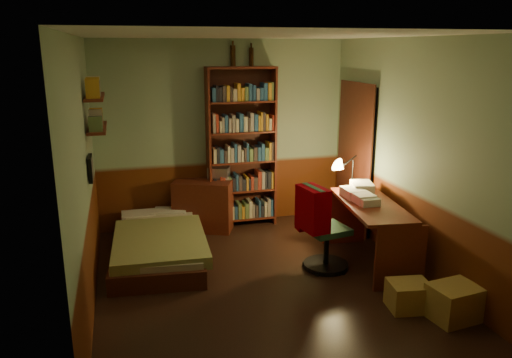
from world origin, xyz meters
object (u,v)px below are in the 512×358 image
object	(u,v)px
desk_lamp	(353,163)
cardboard_box_a	(454,302)
dresser	(203,206)
bookshelf	(242,148)
bed	(158,235)
desk	(369,234)
office_chair	(327,222)
cardboard_box_b	(409,296)
mini_stereo	(219,172)

from	to	relation	value
desk_lamp	cardboard_box_a	xyz separation A→B (m)	(0.09, -2.04, -0.89)
dresser	bookshelf	distance (m)	0.96
bed	desk	distance (m)	2.52
office_chair	cardboard_box_a	bearing A→B (deg)	-71.75
dresser	cardboard_box_b	world-z (taller)	dresser
desk	office_chair	world-z (taller)	office_chair
desk_lamp	cardboard_box_b	distance (m)	2.00
desk_lamp	office_chair	distance (m)	1.04
mini_stereo	cardboard_box_a	world-z (taller)	mini_stereo
desk_lamp	cardboard_box_b	xyz separation A→B (m)	(-0.21, -1.76, -0.92)
office_chair	cardboard_box_a	xyz separation A→B (m)	(0.72, -1.36, -0.39)
bed	cardboard_box_b	world-z (taller)	bed
bed	desk	world-z (taller)	desk
desk_lamp	cardboard_box_a	distance (m)	2.23
bookshelf	office_chair	xyz separation A→B (m)	(0.58, -1.70, -0.56)
office_chair	desk_lamp	bearing A→B (deg)	37.85
cardboard_box_a	cardboard_box_b	bearing A→B (deg)	137.72
desk	office_chair	bearing A→B (deg)	-175.22
bed	dresser	xyz separation A→B (m)	(0.68, 0.79, 0.07)
cardboard_box_a	cardboard_box_b	distance (m)	0.42
bed	mini_stereo	bearing A→B (deg)	50.28
bed	office_chair	bearing A→B (deg)	-18.27
desk	cardboard_box_a	world-z (taller)	desk
dresser	cardboard_box_a	distance (m)	3.53
dresser	office_chair	distance (m)	2.00
desk	cardboard_box_a	bearing A→B (deg)	-74.27
bed	mini_stereo	distance (m)	1.41
dresser	bookshelf	xyz separation A→B (m)	(0.58, 0.09, 0.77)
bed	dresser	distance (m)	1.05
bed	dresser	size ratio (longest dim) A/B	2.39
office_chair	cardboard_box_b	world-z (taller)	office_chair
bed	office_chair	xyz separation A→B (m)	(1.84, -0.82, 0.28)
mini_stereo	desk_lamp	distance (m)	1.89
mini_stereo	bookshelf	xyz separation A→B (m)	(0.32, -0.04, 0.34)
bed	desk_lamp	distance (m)	2.59
desk	desk_lamp	world-z (taller)	desk_lamp
mini_stereo	office_chair	world-z (taller)	office_chair
cardboard_box_b	bed	bearing A→B (deg)	139.70
dresser	mini_stereo	xyz separation A→B (m)	(0.26, 0.12, 0.43)
cardboard_box_a	office_chair	bearing A→B (deg)	117.67
bed	cardboard_box_b	size ratio (longest dim) A/B	4.87
mini_stereo	bookshelf	size ratio (longest dim) A/B	0.13
mini_stereo	desk_lamp	world-z (taller)	desk_lamp
bed	desk_lamp	xyz separation A→B (m)	(2.46, -0.15, 0.78)
bed	desk	size ratio (longest dim) A/B	1.35
desk	desk_lamp	size ratio (longest dim) A/B	2.27
mini_stereo	desk	distance (m)	2.31
bed	cardboard_box_a	size ratio (longest dim) A/B	4.25
dresser	cardboard_box_b	xyz separation A→B (m)	(1.57, -2.70, -0.22)
desk	cardboard_box_b	world-z (taller)	desk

